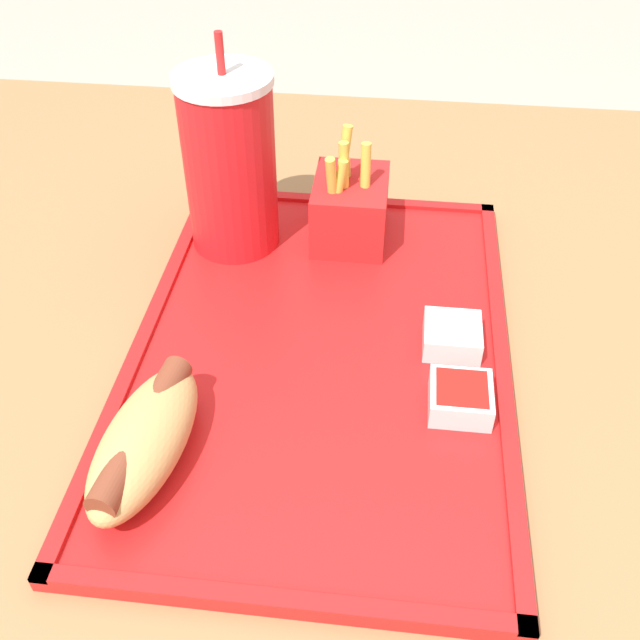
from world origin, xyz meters
name	(u,v)px	position (x,y,z in m)	size (l,w,h in m)	color
dining_table	(344,631)	(0.00, 0.00, 0.37)	(1.08, 1.07, 0.75)	olive
food_tray	(320,352)	(0.05, 0.03, 0.76)	(0.45, 0.30, 0.01)	red
soda_cup	(230,163)	(0.19, 0.13, 0.84)	(0.09, 0.09, 0.20)	red
hot_dog_far	(145,439)	(-0.08, 0.14, 0.78)	(0.14, 0.07, 0.04)	tan
fries_carton	(350,207)	(0.21, 0.02, 0.79)	(0.09, 0.07, 0.11)	red
sauce_cup_mayo	(452,335)	(0.06, -0.07, 0.77)	(0.05, 0.05, 0.02)	silver
sauce_cup_ketchup	(461,397)	(-0.01, -0.08, 0.77)	(0.05, 0.05, 0.02)	silver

